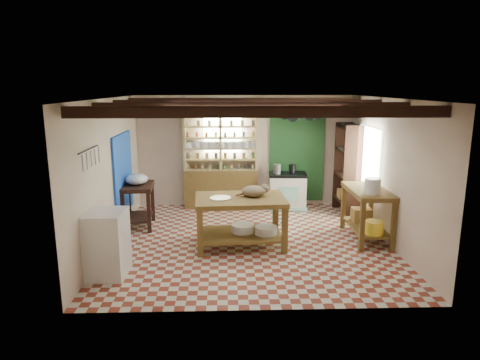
{
  "coord_description": "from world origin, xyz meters",
  "views": [
    {
      "loc": [
        -0.43,
        -7.48,
        2.81
      ],
      "look_at": [
        -0.17,
        0.3,
        1.09
      ],
      "focal_mm": 32.0,
      "sensor_mm": 36.0,
      "label": 1
    }
  ],
  "objects_px": {
    "work_table": "(240,222)",
    "cat": "(254,191)",
    "stove": "(287,191)",
    "white_cabinet": "(107,244)",
    "prep_table": "(139,206)",
    "right_counter": "(367,214)"
  },
  "relations": [
    {
      "from": "stove",
      "to": "cat",
      "type": "relative_size",
      "value": 1.94
    },
    {
      "from": "work_table",
      "to": "stove",
      "type": "height_order",
      "value": "work_table"
    },
    {
      "from": "stove",
      "to": "prep_table",
      "type": "bearing_deg",
      "value": -154.27
    },
    {
      "from": "stove",
      "to": "right_counter",
      "type": "relative_size",
      "value": 0.64
    },
    {
      "from": "white_cabinet",
      "to": "cat",
      "type": "xyz_separation_m",
      "value": [
        2.29,
        1.21,
        0.49
      ]
    },
    {
      "from": "stove",
      "to": "cat",
      "type": "bearing_deg",
      "value": -107.86
    },
    {
      "from": "stove",
      "to": "white_cabinet",
      "type": "xyz_separation_m",
      "value": [
        -3.22,
        -3.51,
        0.08
      ]
    },
    {
      "from": "right_counter",
      "to": "stove",
      "type": "bearing_deg",
      "value": 119.72
    },
    {
      "from": "work_table",
      "to": "prep_table",
      "type": "relative_size",
      "value": 1.77
    },
    {
      "from": "stove",
      "to": "right_counter",
      "type": "distance_m",
      "value": 2.41
    },
    {
      "from": "prep_table",
      "to": "right_counter",
      "type": "xyz_separation_m",
      "value": [
        4.38,
        -0.84,
        0.04
      ]
    },
    {
      "from": "work_table",
      "to": "cat",
      "type": "bearing_deg",
      "value": 11.31
    },
    {
      "from": "prep_table",
      "to": "cat",
      "type": "relative_size",
      "value": 2.02
    },
    {
      "from": "prep_table",
      "to": "cat",
      "type": "xyz_separation_m",
      "value": [
        2.27,
        -1.04,
        0.55
      ]
    },
    {
      "from": "work_table",
      "to": "right_counter",
      "type": "bearing_deg",
      "value": 3.04
    },
    {
      "from": "stove",
      "to": "prep_table",
      "type": "height_order",
      "value": "prep_table"
    },
    {
      "from": "right_counter",
      "to": "cat",
      "type": "xyz_separation_m",
      "value": [
        -2.11,
        -0.2,
        0.51
      ]
    },
    {
      "from": "work_table",
      "to": "white_cabinet",
      "type": "height_order",
      "value": "white_cabinet"
    },
    {
      "from": "white_cabinet",
      "to": "right_counter",
      "type": "xyz_separation_m",
      "value": [
        4.4,
        1.41,
        -0.02
      ]
    },
    {
      "from": "work_table",
      "to": "cat",
      "type": "height_order",
      "value": "cat"
    },
    {
      "from": "white_cabinet",
      "to": "stove",
      "type": "bearing_deg",
      "value": 49.36
    },
    {
      "from": "stove",
      "to": "white_cabinet",
      "type": "distance_m",
      "value": 4.76
    }
  ]
}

